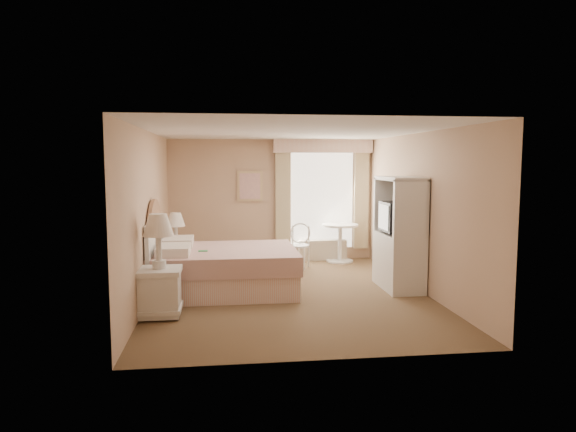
{
  "coord_description": "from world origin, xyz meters",
  "views": [
    {
      "loc": [
        -1.0,
        -7.78,
        2.04
      ],
      "look_at": [
        0.03,
        0.3,
        1.18
      ],
      "focal_mm": 32.0,
      "sensor_mm": 36.0,
      "label": 1
    }
  ],
  "objects": [
    {
      "name": "framed_art",
      "position": [
        -0.45,
        2.71,
        1.55
      ],
      "size": [
        0.52,
        0.04,
        0.62
      ],
      "color": "tan",
      "rests_on": "room"
    },
    {
      "name": "nightstand_far",
      "position": [
        -1.84,
        1.45,
        0.42
      ],
      "size": [
        0.46,
        0.46,
        1.12
      ],
      "color": "white",
      "rests_on": "room"
    },
    {
      "name": "room",
      "position": [
        0.0,
        0.0,
        1.25
      ],
      "size": [
        4.21,
        5.51,
        2.51
      ],
      "color": "brown",
      "rests_on": "ground"
    },
    {
      "name": "window",
      "position": [
        1.05,
        2.65,
        1.34
      ],
      "size": [
        2.05,
        0.22,
        2.51
      ],
      "color": "white",
      "rests_on": "room"
    },
    {
      "name": "armoire",
      "position": [
        1.81,
        0.1,
        0.75
      ],
      "size": [
        0.54,
        1.09,
        1.81
      ],
      "color": "white",
      "rests_on": "room"
    },
    {
      "name": "bed",
      "position": [
        -1.11,
        0.27,
        0.38
      ],
      "size": [
        2.27,
        1.79,
        1.58
      ],
      "color": "#E1A692",
      "rests_on": "room"
    },
    {
      "name": "nightstand_near",
      "position": [
        -1.84,
        -1.0,
        0.51
      ],
      "size": [
        0.56,
        0.56,
        1.35
      ],
      "color": "white",
      "rests_on": "room"
    },
    {
      "name": "cafe_chair",
      "position": [
        0.45,
        1.92,
        0.5
      ],
      "size": [
        0.55,
        0.55,
        0.87
      ],
      "rotation": [
        0.0,
        0.0,
        -0.42
      ],
      "color": "silver",
      "rests_on": "room"
    },
    {
      "name": "round_table",
      "position": [
        1.37,
        2.4,
        0.52
      ],
      "size": [
        0.74,
        0.74,
        0.78
      ],
      "color": "silver",
      "rests_on": "room"
    }
  ]
}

